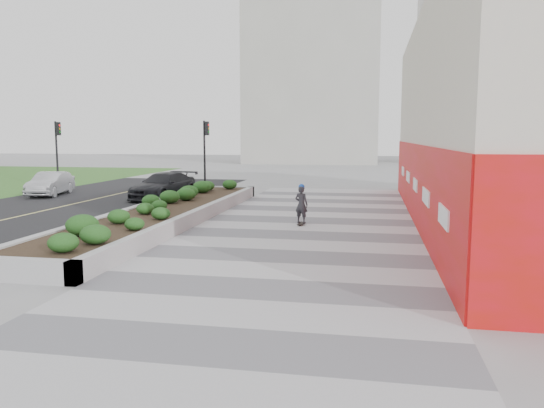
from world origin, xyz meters
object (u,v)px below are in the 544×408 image
at_px(traffic_signal_near, 206,146).
at_px(car_dark, 163,186).
at_px(traffic_signal_far, 57,145).
at_px(car_silver, 50,184).
at_px(planter, 166,211).
at_px(skateboarder, 301,204).

height_order(traffic_signal_near, car_dark, traffic_signal_near).
xyz_separation_m(traffic_signal_far, car_dark, (7.93, -2.91, -2.07)).
xyz_separation_m(traffic_signal_near, car_silver, (-8.13, -3.04, -2.10)).
distance_m(planter, car_dark, 7.70).
height_order(traffic_signal_far, car_silver, traffic_signal_far).
distance_m(traffic_signal_near, car_silver, 8.94).
distance_m(planter, skateboarder, 5.30).
bearing_deg(planter, traffic_signal_far, 137.54).
height_order(traffic_signal_near, car_silver, traffic_signal_near).
height_order(planter, car_dark, car_dark).
xyz_separation_m(skateboarder, car_dark, (-8.29, 7.01, -0.10)).
xyz_separation_m(planter, car_silver, (-9.86, 7.46, 0.24)).
bearing_deg(planter, car_dark, 112.93).
relative_size(planter, skateboarder, 11.63).
distance_m(car_silver, car_dark, 6.87).
bearing_deg(traffic_signal_far, car_silver, -67.26).
bearing_deg(traffic_signal_near, skateboarder, -56.05).
height_order(planter, skateboarder, skateboarder).
bearing_deg(car_silver, car_dark, -14.90).
bearing_deg(car_silver, traffic_signal_far, 100.90).
bearing_deg(skateboarder, traffic_signal_near, 127.68).
distance_m(traffic_signal_far, car_silver, 3.47).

